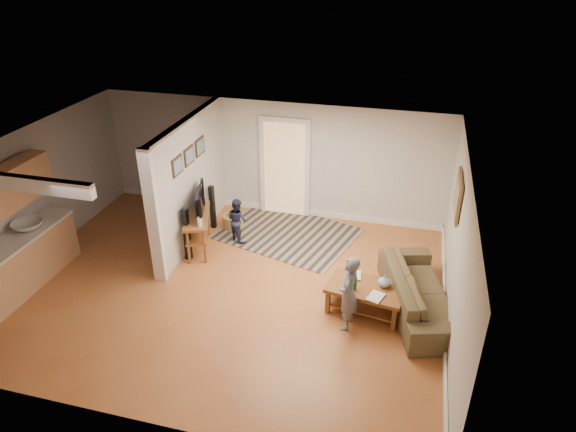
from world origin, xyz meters
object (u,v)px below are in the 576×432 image
object	(u,v)px
tv_console	(197,218)
speaker_right	(212,207)
speaker_left	(187,234)
toy_basket	(233,220)
toddler	(238,240)
sofa	(417,308)
coffee_table	(367,292)
child	(346,325)

from	to	relation	value
tv_console	speaker_right	distance (m)	0.91
speaker_left	toy_basket	distance (m)	1.47
speaker_left	toddler	xyz separation A→B (m)	(0.68, 0.89, -0.54)
sofa	toy_basket	size ratio (longest dim) A/B	5.32
tv_console	sofa	bearing A→B (deg)	-31.02
coffee_table	toy_basket	world-z (taller)	coffee_table
toy_basket	speaker_right	bearing A→B (deg)	-165.42
sofa	child	xyz separation A→B (m)	(-1.08, -0.72, 0.00)
sofa	coffee_table	xyz separation A→B (m)	(-0.83, -0.27, 0.38)
sofa	tv_console	world-z (taller)	tv_console
coffee_table	tv_console	size ratio (longest dim) A/B	1.04
toy_basket	toddler	size ratio (longest dim) A/B	0.47
sofa	child	world-z (taller)	child
sofa	toddler	bearing A→B (deg)	52.73
coffee_table	speaker_left	xyz separation A→B (m)	(-3.47, 0.72, 0.16)
speaker_right	child	world-z (taller)	speaker_right
toy_basket	coffee_table	bearing A→B (deg)	-34.25
toy_basket	toddler	xyz separation A→B (m)	(0.28, -0.48, -0.16)
child	toy_basket	bearing A→B (deg)	-130.39
sofa	tv_console	bearing A→B (deg)	62.00
speaker_left	child	distance (m)	3.47
toy_basket	toddler	bearing A→B (deg)	-59.29
child	coffee_table	bearing A→B (deg)	153.04
tv_console	toddler	world-z (taller)	tv_console
coffee_table	child	world-z (taller)	coffee_table
child	tv_console	bearing A→B (deg)	-114.61
speaker_right	child	xyz separation A→B (m)	(3.22, -2.44, -0.48)
coffee_table	tv_console	xyz separation A→B (m)	(-3.41, 1.10, 0.31)
speaker_right	sofa	bearing A→B (deg)	-15.30
coffee_table	toddler	bearing A→B (deg)	149.92
speaker_left	coffee_table	bearing A→B (deg)	-6.64
coffee_table	toddler	xyz separation A→B (m)	(-2.79, 1.61, -0.38)
coffee_table	child	size ratio (longest dim) A/B	1.05
sofa	toy_basket	distance (m)	4.31
tv_console	child	distance (m)	3.59
sofa	tv_console	size ratio (longest dim) A/B	1.82
tv_console	child	world-z (taller)	tv_console
speaker_left	child	bearing A→B (deg)	-15.00
coffee_table	speaker_left	world-z (taller)	speaker_left
speaker_right	child	distance (m)	4.07
child	speaker_right	bearing A→B (deg)	-125.49
tv_console	toddler	xyz separation A→B (m)	(0.62, 0.51, -0.68)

